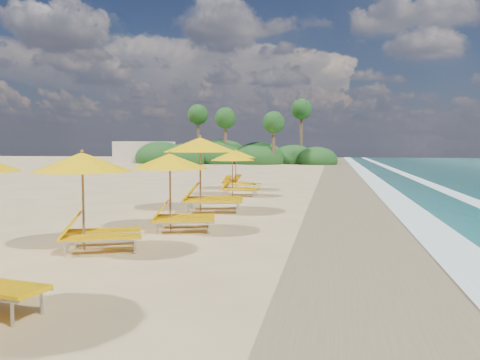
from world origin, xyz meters
name	(u,v)px	position (x,y,z in m)	size (l,w,h in m)	color
ground	(240,218)	(0.00, 0.00, 0.00)	(160.00, 160.00, 0.00)	tan
wet_sand	(370,221)	(4.00, 0.00, 0.01)	(4.00, 160.00, 0.01)	#8C7A53
surf_foam	(465,223)	(6.70, 0.00, 0.03)	(4.00, 160.00, 0.01)	white
station_1	(91,194)	(-2.32, -5.35, 1.24)	(2.88, 2.85, 2.21)	olive
station_2	(176,186)	(-1.25, -2.64, 1.20)	(2.64, 2.54, 2.14)	olive
station_3	(206,169)	(-1.44, 1.34, 1.48)	(3.14, 2.99, 2.64)	olive
station_4	(236,170)	(-1.44, 6.72, 1.15)	(2.24, 2.07, 2.06)	olive
station_5	(238,167)	(-1.91, 9.79, 1.18)	(2.78, 2.76, 2.11)	olive
treeline	(229,156)	(-9.94, 45.51, 1.00)	(25.80, 8.80, 9.74)	#163D14
beach_building	(145,152)	(-22.00, 48.00, 1.40)	(7.00, 5.00, 2.80)	beige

